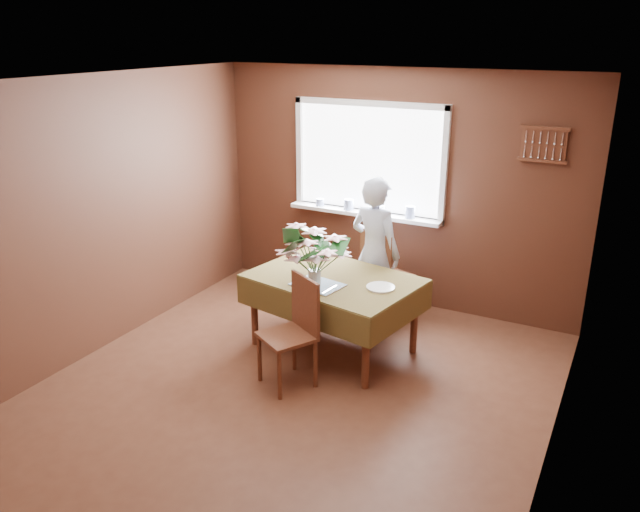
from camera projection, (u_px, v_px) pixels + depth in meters
The scene contains 15 objects.
floor at pixel (289, 396), 5.14m from camera, with size 4.50×4.50×0.00m, color #522B1C.
ceiling at pixel (283, 82), 4.29m from camera, with size 4.50×4.50×0.00m, color white.
wall_back at pixel (395, 190), 6.59m from camera, with size 4.00×4.00×0.00m, color brown.
wall_front at pixel (35, 400), 2.84m from camera, with size 4.00×4.00×0.00m, color brown.
wall_left at pixel (94, 218), 5.59m from camera, with size 4.50×4.50×0.00m, color brown.
wall_right at pixel (565, 304), 3.84m from camera, with size 4.50×4.50×0.00m, color brown.
window_assembly at pixel (367, 177), 6.64m from camera, with size 1.72×0.20×1.22m.
spoon_rack at pixel (544, 144), 5.72m from camera, with size 0.44×0.05×0.33m.
dining_table at pixel (333, 286), 5.70m from camera, with size 1.64×1.26×0.73m.
chair_far at pixel (383, 272), 6.33m from camera, with size 0.53×0.53×0.97m.
chair_near at pixel (295, 327), 5.19m from camera, with size 0.55×0.55×0.94m.
seated_woman at pixel (375, 253), 6.16m from camera, with size 0.56×0.37×1.54m, color white.
flower_bouquet at pixel (314, 250), 5.39m from camera, with size 0.58×0.58×0.50m.
side_plate at pixel (381, 287), 5.43m from camera, with size 0.25×0.25×0.01m, color white.
table_knife at pixel (330, 289), 5.39m from camera, with size 0.02×0.22×0.00m, color silver.
Camera 1 is at (2.29, -3.81, 2.84)m, focal length 35.00 mm.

